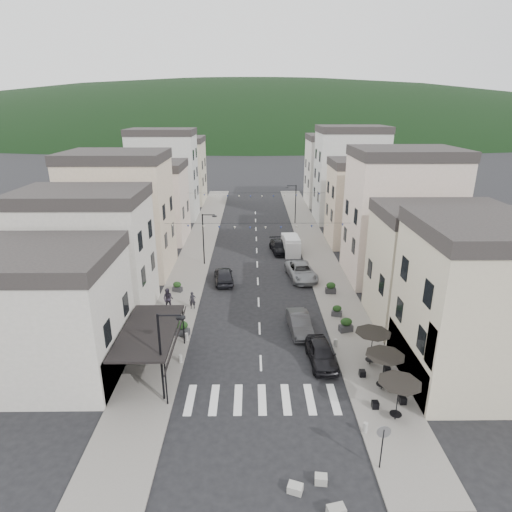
{
  "coord_description": "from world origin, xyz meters",
  "views": [
    {
      "loc": [
        -0.6,
        -20.2,
        17.39
      ],
      "look_at": [
        -0.21,
        19.04,
        3.5
      ],
      "focal_mm": 30.0,
      "sensor_mm": 36.0,
      "label": 1
    }
  ],
  "objects": [
    {
      "name": "boutique_awning",
      "position": [
        -7.25,
        5.0,
        3.11
      ],
      "size": [
        3.77,
        7.5,
        3.28
      ],
      "color": "black",
      "rests_on": "ground"
    },
    {
      "name": "planter_ra",
      "position": [
        6.95,
        10.28,
        0.7
      ],
      "size": [
        1.18,
        0.84,
        1.19
      ],
      "rotation": [
        0.0,
        0.0,
        0.26
      ],
      "color": "#2E2D30",
      "rests_on": "sidewalk_right"
    },
    {
      "name": "planter_rb",
      "position": [
        6.73,
        12.94,
        0.61
      ],
      "size": [
        1.0,
        0.73,
        1.0
      ],
      "rotation": [
        0.0,
        0.0,
        -0.3
      ],
      "color": "#323235",
      "rests_on": "sidewalk_right"
    },
    {
      "name": "boutique_building",
      "position": [
        -15.5,
        5.0,
        4.0
      ],
      "size": [
        12.0,
        8.0,
        8.0
      ],
      "primitive_type": "cube",
      "color": "#B4B0A5",
      "rests_on": "ground"
    },
    {
      "name": "ground",
      "position": [
        0.0,
        0.0,
        0.0
      ],
      "size": [
        700.0,
        700.0,
        0.0
      ],
      "primitive_type": "plane",
      "color": "black",
      "rests_on": "ground"
    },
    {
      "name": "concrete_block_b",
      "position": [
        2.71,
        -4.3,
        0.23
      ],
      "size": [
        0.65,
        0.52,
        0.45
      ],
      "primitive_type": "cube",
      "rotation": [
        0.0,
        0.0,
        -0.12
      ],
      "color": "gray",
      "rests_on": "ground"
    },
    {
      "name": "streetlamp_left_far",
      "position": [
        -5.82,
        26.0,
        3.7
      ],
      "size": [
        1.7,
        0.56,
        6.0
      ],
      "color": "black",
      "rests_on": "ground"
    },
    {
      "name": "parked_car_c",
      "position": [
        4.6,
        21.79,
        0.79
      ],
      "size": [
        3.39,
        6.01,
        1.58
      ],
      "primitive_type": "imported",
      "rotation": [
        0.0,
        0.0,
        0.14
      ],
      "color": "gray",
      "rests_on": "ground"
    },
    {
      "name": "parked_car_d",
      "position": [
        2.8,
        30.39,
        0.7
      ],
      "size": [
        2.6,
        5.04,
        1.4
      ],
      "primitive_type": "imported",
      "rotation": [
        0.0,
        0.0,
        0.14
      ],
      "color": "black",
      "rests_on": "ground"
    },
    {
      "name": "bunting_near",
      "position": [
        0.0,
        22.0,
        5.65
      ],
      "size": [
        19.0,
        0.28,
        0.62
      ],
      "color": "black",
      "rests_on": "ground"
    },
    {
      "name": "buildings_row_right",
      "position": [
        14.5,
        36.59,
        6.32
      ],
      "size": [
        10.2,
        54.16,
        14.5
      ],
      "color": "#BCAE95",
      "rests_on": "ground"
    },
    {
      "name": "bistro_building",
      "position": [
        14.5,
        4.0,
        5.0
      ],
      "size": [
        10.0,
        8.0,
        10.0
      ],
      "primitive_type": "cube",
      "color": "#BCAE95",
      "rests_on": "ground"
    },
    {
      "name": "pedestrian_a",
      "position": [
        -5.94,
        14.54,
        0.91
      ],
      "size": [
        0.64,
        0.48,
        1.58
      ],
      "primitive_type": "imported",
      "rotation": [
        0.0,
        0.0,
        0.2
      ],
      "color": "black",
      "rests_on": "sidewalk_left"
    },
    {
      "name": "concrete_block_a",
      "position": [
        3.12,
        -6.06,
        0.25
      ],
      "size": [
        0.89,
        0.67,
        0.5
      ],
      "primitive_type": "cube",
      "rotation": [
        0.0,
        0.0,
        0.23
      ],
      "color": "gray",
      "rests_on": "ground"
    },
    {
      "name": "delivery_van",
      "position": [
        4.2,
        30.03,
        1.1
      ],
      "size": [
        2.1,
        4.77,
        2.24
      ],
      "rotation": [
        0.0,
        0.0,
        0.05
      ],
      "color": "silver",
      "rests_on": "ground"
    },
    {
      "name": "planter_lb",
      "position": [
        -7.93,
        18.26,
        0.62
      ],
      "size": [
        1.03,
        0.78,
        1.02
      ],
      "rotation": [
        0.0,
        0.0,
        -0.35
      ],
      "color": "#2B2B2D",
      "rests_on": "sidewalk_left"
    },
    {
      "name": "parked_car_b",
      "position": [
        3.23,
        10.51,
        0.74
      ],
      "size": [
        1.93,
        4.63,
        1.49
      ],
      "primitive_type": "imported",
      "rotation": [
        0.0,
        0.0,
        0.08
      ],
      "color": "#333335",
      "rests_on": "ground"
    },
    {
      "name": "bunting_far",
      "position": [
        0.0,
        38.0,
        5.65
      ],
      "size": [
        19.0,
        0.28,
        0.62
      ],
      "color": "black",
      "rests_on": "ground"
    },
    {
      "name": "bollards",
      "position": [
        0.0,
        5.5,
        0.42
      ],
      "size": [
        11.66,
        10.26,
        0.6
      ],
      "color": "gray",
      "rests_on": "ground"
    },
    {
      "name": "buildings_row_left",
      "position": [
        -14.5,
        37.75,
        6.12
      ],
      "size": [
        10.2,
        54.16,
        14.0
      ],
      "color": "#B4B0A5",
      "rests_on": "ground"
    },
    {
      "name": "planter_la",
      "position": [
        -6.17,
        9.8,
        0.72
      ],
      "size": [
        1.23,
        0.88,
        1.24
      ],
      "rotation": [
        0.0,
        0.0,
        -0.27
      ],
      "color": "#303033",
      "rests_on": "sidewalk_left"
    },
    {
      "name": "sidewalk_right",
      "position": [
        7.5,
        32.0,
        0.06
      ],
      "size": [
        4.0,
        76.0,
        0.12
      ],
      "primitive_type": "cube",
      "color": "slate",
      "rests_on": "ground"
    },
    {
      "name": "planter_rc",
      "position": [
        7.03,
        17.71,
        0.67
      ],
      "size": [
        1.03,
        0.6,
        1.13
      ],
      "rotation": [
        0.0,
        0.0,
        -0.04
      ],
      "color": "#28282A",
      "rests_on": "sidewalk_right"
    },
    {
      "name": "hill_backdrop",
      "position": [
        0.0,
        300.0,
        0.0
      ],
      "size": [
        640.0,
        360.0,
        70.0
      ],
      "primitive_type": "ellipsoid",
      "color": "black",
      "rests_on": "ground"
    },
    {
      "name": "streetlamp_right_far",
      "position": [
        5.82,
        44.0,
        3.7
      ],
      "size": [
        1.7,
        0.56,
        6.0
      ],
      "color": "black",
      "rests_on": "ground"
    },
    {
      "name": "parked_car_a",
      "position": [
        4.31,
        6.0,
        0.76
      ],
      "size": [
        2.09,
        4.58,
        1.53
      ],
      "primitive_type": "imported",
      "rotation": [
        0.0,
        0.0,
        0.06
      ],
      "color": "black",
      "rests_on": "ground"
    },
    {
      "name": "traffic_sign",
      "position": [
        5.8,
        -3.5,
        1.93
      ],
      "size": [
        0.7,
        0.07,
        2.7
      ],
      "color": "black",
      "rests_on": "ground"
    },
    {
      "name": "parked_car_e",
      "position": [
        -3.52,
        20.75,
        0.78
      ],
      "size": [
        2.38,
        4.79,
        1.57
      ],
      "primitive_type": "imported",
      "rotation": [
        0.0,
        0.0,
        3.26
      ],
      "color": "black",
      "rests_on": "ground"
    },
    {
      "name": "concrete_block_c",
      "position": [
        1.41,
        -4.78,
        0.2
      ],
      "size": [
        0.83,
        0.71,
        0.4
      ],
      "primitive_type": "cube",
      "rotation": [
        0.0,
        0.0,
        -0.35
      ],
      "color": "#9B9993",
      "rests_on": "ground"
    },
    {
      "name": "cafe_terrace",
      "position": [
        7.7,
        2.8,
        2.36
      ],
      "size": [
        2.5,
        8.1,
        2.53
      ],
      "color": "black",
      "rests_on": "ground"
    },
    {
      "name": "streetlamp_left_near",
      "position": [
        -5.82,
        2.0,
        3.7
      ],
      "size": [
        1.7,
        0.56,
        6.0
      ],
      "color": "black",
      "rests_on": "ground"
    },
    {
      "name": "sidewalk_left",
      "position": [
        -7.5,
        32.0,
        0.06
      ],
      "size": [
        4.0,
        76.0,
        0.12
      ],
      "primitive_type": "cube",
      "color": "slate",
      "rests_on": "ground"
    },
    {
      "name": "pedestrian_b",
      "position": [
        -8.08,
        14.4,
        1.11
      ],
      "size": [
        1.1,
        0.94,
        1.98
      ],
      "primitive_type": "imported",
      "rotation": [
        0.0,
        0.0,
        -0.21
      ],
      "color": "#25202B",
      "rests_on": "sidewalk_left"
    }
  ]
}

